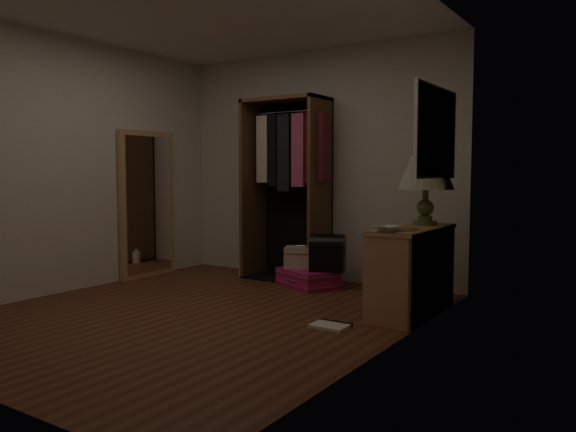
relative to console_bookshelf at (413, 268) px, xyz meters
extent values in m
plane|color=#542A18|center=(-1.53, -1.05, -0.39)|extent=(4.00, 4.00, 0.00)
cube|color=beige|center=(-1.53, 0.95, 0.91)|extent=(3.50, 0.02, 2.60)
cube|color=beige|center=(0.22, -1.05, 0.91)|extent=(0.02, 4.00, 2.60)
cube|color=beige|center=(-3.28, -1.05, 0.91)|extent=(0.02, 4.00, 2.60)
cube|color=silver|center=(-1.53, -1.05, 2.21)|extent=(3.50, 4.00, 0.01)
cube|color=white|center=(0.20, -0.05, 1.16)|extent=(0.03, 0.96, 0.76)
cube|color=black|center=(0.19, -0.05, 1.16)|extent=(0.03, 0.90, 0.70)
cube|color=white|center=(0.18, -0.05, 0.85)|extent=(0.01, 0.88, 0.02)
cube|color=white|center=(0.18, -0.05, 0.92)|extent=(0.01, 0.88, 0.02)
cube|color=white|center=(0.18, -0.05, 1.00)|extent=(0.01, 0.88, 0.02)
cube|color=white|center=(0.18, -0.05, 1.08)|extent=(0.01, 0.88, 0.02)
cube|color=white|center=(0.18, -0.05, 1.16)|extent=(0.01, 0.88, 0.02)
cube|color=white|center=(0.18, -0.05, 1.24)|extent=(0.01, 0.88, 0.02)
cube|color=white|center=(0.18, -0.05, 1.31)|extent=(0.01, 0.88, 0.02)
cube|color=white|center=(0.18, -0.05, 1.39)|extent=(0.01, 0.88, 0.02)
cube|color=white|center=(0.18, -0.05, 1.47)|extent=(0.01, 0.88, 0.02)
cube|color=#A97651|center=(0.01, -0.59, -0.02)|extent=(0.40, 0.03, 0.75)
cube|color=#A97651|center=(0.01, 0.48, -0.02)|extent=(0.40, 0.03, 0.75)
cube|color=#A97651|center=(0.01, -0.05, -0.33)|extent=(0.40, 1.04, 0.03)
cube|color=#A97651|center=(0.01, -0.05, 0.18)|extent=(0.40, 1.04, 0.03)
cube|color=#A97651|center=(0.01, -0.05, 0.34)|extent=(0.42, 1.12, 0.03)
cube|color=brown|center=(0.20, -0.05, -0.02)|extent=(0.02, 1.10, 0.75)
cube|color=#A97651|center=(0.00, 0.28, 0.25)|extent=(0.36, 0.38, 0.13)
cube|color=gray|center=(-0.09, -0.53, -0.16)|extent=(0.15, 0.03, 0.32)
cube|color=#4C3833|center=(-0.08, -0.48, -0.20)|extent=(0.16, 0.04, 0.23)
cube|color=#B7AD99|center=(-0.09, -0.42, -0.21)|extent=(0.15, 0.05, 0.22)
cube|color=brown|center=(-0.08, -0.37, -0.20)|extent=(0.18, 0.04, 0.23)
cube|color=#3F4C59|center=(-0.09, -0.33, -0.19)|extent=(0.15, 0.03, 0.25)
cube|color=gray|center=(-0.09, -0.28, -0.18)|extent=(0.16, 0.04, 0.27)
cube|color=#59594C|center=(-0.08, -0.23, -0.16)|extent=(0.17, 0.03, 0.31)
cube|color=#B2724C|center=(-0.08, -0.19, -0.16)|extent=(0.18, 0.04, 0.32)
cube|color=beige|center=(-0.07, -0.14, -0.20)|extent=(0.18, 0.05, 0.23)
cube|color=#332D38|center=(-0.08, -0.09, -0.20)|extent=(0.16, 0.04, 0.24)
cube|color=gray|center=(-0.09, -0.05, -0.18)|extent=(0.16, 0.03, 0.27)
cube|color=#4C3833|center=(-0.08, 0.00, -0.21)|extent=(0.18, 0.03, 0.22)
cube|color=#B7AD99|center=(-0.06, 0.04, -0.18)|extent=(0.21, 0.04, 0.27)
cube|color=brown|center=(-0.06, 0.09, -0.16)|extent=(0.22, 0.03, 0.31)
cube|color=#3F4C59|center=(-0.06, 0.13, -0.19)|extent=(0.21, 0.05, 0.25)
cube|color=gray|center=(-0.06, 0.18, -0.18)|extent=(0.21, 0.03, 0.27)
cube|color=#59594C|center=(-0.08, 0.22, -0.20)|extent=(0.18, 0.04, 0.24)
cube|color=#B2724C|center=(-0.08, 0.27, -0.16)|extent=(0.16, 0.03, 0.32)
cube|color=beige|center=(-0.09, 0.31, -0.18)|extent=(0.16, 0.04, 0.28)
cube|color=#332D38|center=(-0.07, 0.36, -0.18)|extent=(0.20, 0.04, 0.27)
cube|color=gray|center=(-0.06, 0.41, -0.18)|extent=(0.22, 0.04, 0.27)
cube|color=brown|center=(-2.24, 0.69, 0.63)|extent=(0.04, 0.50, 2.05)
cube|color=brown|center=(-1.33, 0.69, 0.63)|extent=(0.04, 0.50, 2.05)
cube|color=brown|center=(-1.78, 0.69, 1.64)|extent=(0.95, 0.50, 0.04)
cube|color=black|center=(-1.78, 0.92, 0.63)|extent=(0.95, 0.02, 2.05)
cube|color=black|center=(-1.78, 0.69, -0.38)|extent=(0.95, 0.50, 0.02)
cylinder|color=silver|center=(-1.78, 0.69, 1.51)|extent=(0.87, 0.02, 0.02)
cube|color=beige|center=(-2.07, 0.67, 1.10)|extent=(0.15, 0.11, 0.76)
cube|color=black|center=(-1.91, 0.67, 1.08)|extent=(0.12, 0.14, 0.80)
cube|color=black|center=(-1.76, 0.67, 1.05)|extent=(0.15, 0.15, 0.86)
cube|color=#BF4C72|center=(-1.58, 0.67, 1.07)|extent=(0.16, 0.11, 0.81)
cube|color=#590F19|center=(-1.43, 0.67, 1.09)|extent=(0.11, 0.11, 0.77)
cube|color=maroon|center=(-1.31, 0.67, 1.10)|extent=(0.11, 0.15, 0.75)
cube|color=tan|center=(-3.24, -0.05, 0.46)|extent=(0.05, 0.80, 1.70)
cube|color=white|center=(-3.21, -0.05, 0.46)|extent=(0.01, 0.68, 1.58)
cube|color=#C81867|center=(-1.34, 0.45, -0.30)|extent=(0.72, 0.63, 0.19)
cube|color=silver|center=(-1.34, 0.45, -0.35)|extent=(0.75, 0.65, 0.01)
cube|color=silver|center=(-1.34, 0.45, -0.25)|extent=(0.75, 0.65, 0.01)
cylinder|color=silver|center=(-1.43, 0.24, -0.30)|extent=(0.13, 0.07, 0.02)
cube|color=#B9AE8D|center=(-1.47, 0.50, -0.09)|extent=(0.40, 0.34, 0.23)
cube|color=brown|center=(-1.47, 0.50, -0.04)|extent=(0.40, 0.35, 0.01)
cylinder|color=silver|center=(-1.47, 0.50, 0.03)|extent=(0.09, 0.05, 0.02)
cube|color=black|center=(-1.12, 0.47, -0.07)|extent=(0.42, 0.35, 0.28)
cylinder|color=black|center=(-1.12, 0.47, 0.07)|extent=(0.42, 0.35, 0.23)
cylinder|color=#49572A|center=(0.01, 0.26, 0.38)|extent=(0.26, 0.26, 0.04)
cylinder|color=#49572A|center=(0.01, 0.26, 0.42)|extent=(0.15, 0.15, 0.04)
sphere|color=#49572A|center=(0.01, 0.26, 0.51)|extent=(0.18, 0.18, 0.15)
cylinder|color=#49572A|center=(0.01, 0.26, 0.63)|extent=(0.06, 0.06, 0.09)
cone|color=beige|center=(0.01, 0.26, 0.83)|extent=(0.60, 0.60, 0.30)
cone|color=silver|center=(0.01, 0.26, 0.83)|extent=(0.53, 0.53, 0.28)
cylinder|color=olive|center=(0.01, -0.29, 0.37)|extent=(0.34, 0.34, 0.02)
imported|color=#ADD0B6|center=(-0.04, -0.48, 0.38)|extent=(0.24, 0.24, 0.05)
cylinder|color=white|center=(-2.29, 0.55, -0.32)|extent=(0.12, 0.12, 0.15)
cylinder|color=white|center=(-2.29, 0.55, -0.22)|extent=(0.05, 0.05, 0.04)
cube|color=silver|center=(-0.37, -0.81, -0.38)|extent=(0.29, 0.23, 0.02)
cube|color=black|center=(-0.37, -0.71, -0.38)|extent=(0.29, 0.04, 0.03)
camera|label=1|loc=(1.73, -4.63, 0.82)|focal=35.00mm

